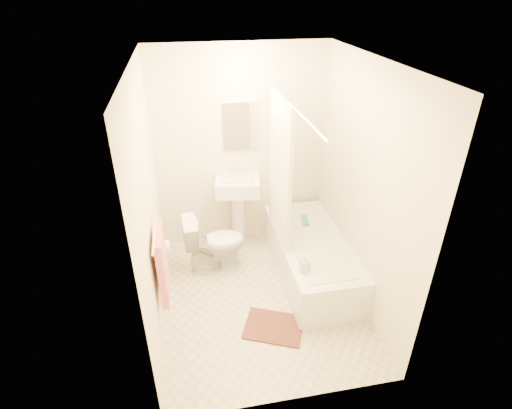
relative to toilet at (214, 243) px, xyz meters
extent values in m
plane|color=beige|center=(0.41, -0.61, -0.34)|extent=(2.40, 2.40, 0.00)
plane|color=white|center=(0.41, -0.61, 2.06)|extent=(2.40, 2.40, 0.00)
cube|color=beige|center=(0.41, 0.59, 0.86)|extent=(2.00, 0.02, 2.40)
cube|color=beige|center=(-0.59, -0.61, 0.86)|extent=(0.02, 2.40, 2.40)
cube|color=beige|center=(1.41, -0.61, 0.86)|extent=(0.02, 2.40, 2.40)
cube|color=white|center=(0.41, 0.57, 1.16)|extent=(0.40, 0.03, 0.55)
cylinder|color=silver|center=(0.71, -0.51, 1.66)|extent=(0.03, 1.70, 0.03)
cube|color=silver|center=(0.71, -0.11, 0.88)|extent=(0.04, 0.80, 1.55)
cylinder|color=silver|center=(-0.55, -0.86, 0.76)|extent=(0.02, 0.60, 0.02)
cube|color=#CC7266|center=(-0.52, -0.86, 0.44)|extent=(0.06, 0.45, 0.66)
cylinder|color=white|center=(-0.52, -0.49, 0.36)|extent=(0.11, 0.12, 0.12)
imported|color=silver|center=(0.00, 0.00, 0.00)|extent=(0.72, 0.43, 0.68)
cube|color=#55291E|center=(0.46, -1.04, -0.33)|extent=(0.67, 0.60, 0.02)
imported|color=white|center=(0.81, -0.81, 0.22)|extent=(0.09, 0.09, 0.19)
cube|color=green|center=(1.07, 0.05, 0.15)|extent=(0.10, 0.23, 0.04)
camera|label=1|loc=(-0.22, -3.75, 2.61)|focal=28.00mm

